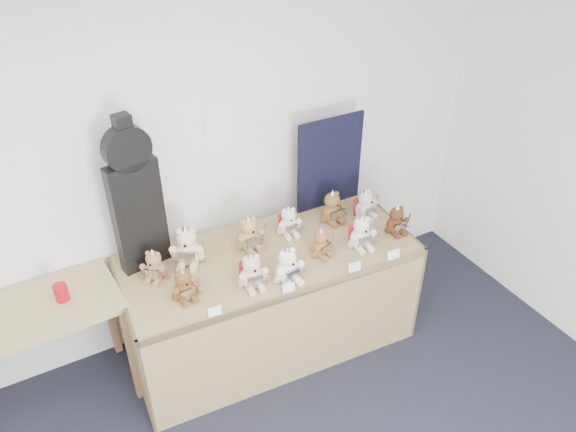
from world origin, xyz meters
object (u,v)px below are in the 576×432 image
red_cup (61,293)px  teddy_front_far_right (361,234)px  teddy_front_end (396,221)px  teddy_back_left (187,248)px  teddy_front_centre (288,266)px  teddy_back_centre_right (289,222)px  teddy_back_right (332,208)px  teddy_back_centre_left (249,234)px  teddy_front_right (321,244)px  teddy_back_far_left (154,266)px  display_table (275,281)px  guitar_case (135,197)px  side_table (38,325)px  teddy_front_far_left (185,286)px  teddy_front_left (252,272)px  teddy_back_end (365,205)px

red_cup → teddy_front_far_right: bearing=-12.8°
teddy_front_end → teddy_back_left: teddy_back_left is taller
teddy_front_centre → teddy_back_left: size_ratio=0.88×
teddy_back_centre_right → teddy_back_right: teddy_back_right is taller
teddy_front_centre → teddy_front_end: teddy_front_centre is taller
teddy_front_end → teddy_back_centre_left: 1.05m
teddy_front_right → teddy_back_far_left: teddy_back_far_left is taller
teddy_front_far_right → teddy_back_left: 1.17m
display_table → teddy_back_far_left: (-0.75, 0.22, 0.27)m
teddy_back_left → teddy_back_far_left: size_ratio=1.33×
guitar_case → teddy_front_right: guitar_case is taller
side_table → teddy_front_far_left: (0.85, -0.34, 0.22)m
teddy_front_end → teddy_back_centre_left: bearing=165.0°
display_table → red_cup: size_ratio=18.54×
teddy_front_left → red_cup: bearing=163.1°
display_table → teddy_back_centre_right: bearing=48.0°
teddy_back_centre_left → teddy_front_centre: bearing=-85.0°
teddy_front_far_left → red_cup: bearing=149.7°
teddy_front_right → teddy_back_centre_left: bearing=126.5°
side_table → teddy_back_left: (0.98, -0.03, 0.25)m
side_table → teddy_front_far_left: teddy_front_far_left is taller
red_cup → teddy_front_right: 1.66m
teddy_back_centre_left → teddy_back_end: size_ratio=1.09×
teddy_front_right → teddy_front_far_right: teddy_front_far_right is taller
display_table → teddy_back_right: size_ratio=7.62×
display_table → teddy_front_far_right: size_ratio=7.77×
guitar_case → teddy_front_end: bearing=-27.3°
teddy_front_right → teddy_back_far_left: (-1.05, 0.31, 0.00)m
guitar_case → teddy_front_far_right: bearing=-31.7°
display_table → teddy_front_end: (0.91, -0.13, 0.27)m
teddy_back_right → teddy_back_far_left: (-1.33, 0.01, -0.01)m
teddy_front_left → display_table: bearing=38.0°
guitar_case → teddy_front_far_left: (0.11, -0.44, -0.42)m
guitar_case → teddy_back_far_left: (0.01, -0.17, -0.43)m
teddy_front_far_left → teddy_back_right: 1.26m
teddy_front_left → teddy_back_centre_left: size_ratio=0.97×
teddy_front_far_right → teddy_back_right: bearing=97.6°
teddy_front_right → teddy_front_far_left: bearing=162.5°
teddy_back_far_left → teddy_back_centre_left: bearing=37.9°
teddy_back_end → teddy_back_far_left: 1.58m
teddy_front_centre → teddy_back_far_left: teddy_front_centre is taller
teddy_front_centre → teddy_front_right: 0.34m
display_table → teddy_back_far_left: 0.82m
side_table → teddy_front_end: bearing=-12.9°
teddy_front_left → teddy_back_end: bearing=20.6°
teddy_back_left → teddy_back_centre_right: size_ratio=1.30×
teddy_front_far_left → teddy_back_end: teddy_back_end is taller
display_table → teddy_back_far_left: teddy_back_far_left is taller
teddy_front_right → teddy_back_end: teddy_back_end is taller
teddy_back_end → side_table: bearing=159.0°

